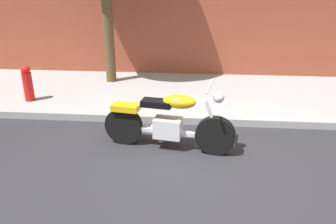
% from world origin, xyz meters
% --- Properties ---
extents(ground_plane, '(60.00, 60.00, 0.00)m').
position_xyz_m(ground_plane, '(0.00, 0.00, 0.00)').
color(ground_plane, '#28282D').
extents(sidewalk, '(19.27, 3.14, 0.14)m').
position_xyz_m(sidewalk, '(0.00, 2.98, 0.07)').
color(sidewalk, '#9B9B9B').
rests_on(sidewalk, ground).
extents(motorcycle, '(2.13, 0.76, 1.12)m').
position_xyz_m(motorcycle, '(-0.50, 0.47, 0.45)').
color(motorcycle, black).
rests_on(motorcycle, ground).
extents(fire_hydrant, '(0.20, 0.20, 0.91)m').
position_xyz_m(fire_hydrant, '(-3.62, 2.10, 0.46)').
color(fire_hydrant, red).
rests_on(fire_hydrant, ground).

